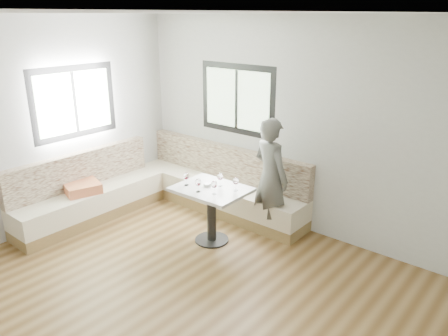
# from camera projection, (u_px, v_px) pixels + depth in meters

# --- Properties ---
(room) EXTENTS (5.01, 5.01, 2.81)m
(room) POSITION_uv_depth(u_px,v_px,m) (145.00, 173.00, 4.02)
(room) COLOR brown
(room) RESTS_ON ground
(banquette) EXTENTS (2.91, 2.80, 0.95)m
(banquette) POSITION_uv_depth(u_px,v_px,m) (163.00, 191.00, 6.41)
(banquette) COLOR olive
(banquette) RESTS_ON ground
(table) EXTENTS (0.92, 0.72, 0.74)m
(table) POSITION_uv_depth(u_px,v_px,m) (211.00, 201.00, 5.52)
(table) COLOR black
(table) RESTS_ON ground
(person) EXTENTS (0.66, 0.52, 1.58)m
(person) POSITION_uv_depth(u_px,v_px,m) (270.00, 177.00, 5.65)
(person) COLOR #4E4E48
(person) RESTS_ON ground
(olive_ramekin) EXTENTS (0.10, 0.10, 0.04)m
(olive_ramekin) POSITION_uv_depth(u_px,v_px,m) (207.00, 185.00, 5.51)
(olive_ramekin) COLOR white
(olive_ramekin) RESTS_ON table
(wine_glass_a) EXTENTS (0.08, 0.08, 0.17)m
(wine_glass_a) POSITION_uv_depth(u_px,v_px,m) (186.00, 176.00, 5.50)
(wine_glass_a) COLOR white
(wine_glass_a) RESTS_ON table
(wine_glass_b) EXTENTS (0.08, 0.08, 0.17)m
(wine_glass_b) POSITION_uv_depth(u_px,v_px,m) (198.00, 183.00, 5.30)
(wine_glass_b) COLOR white
(wine_glass_b) RESTS_ON table
(wine_glass_c) EXTENTS (0.08, 0.08, 0.17)m
(wine_glass_c) POSITION_uv_depth(u_px,v_px,m) (214.00, 185.00, 5.23)
(wine_glass_c) COLOR white
(wine_glass_c) RESTS_ON table
(wine_glass_d) EXTENTS (0.08, 0.08, 0.17)m
(wine_glass_d) POSITION_uv_depth(u_px,v_px,m) (220.00, 177.00, 5.48)
(wine_glass_d) COLOR white
(wine_glass_d) RESTS_ON table
(wine_glass_e) EXTENTS (0.08, 0.08, 0.17)m
(wine_glass_e) POSITION_uv_depth(u_px,v_px,m) (236.00, 181.00, 5.34)
(wine_glass_e) COLOR white
(wine_glass_e) RESTS_ON table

